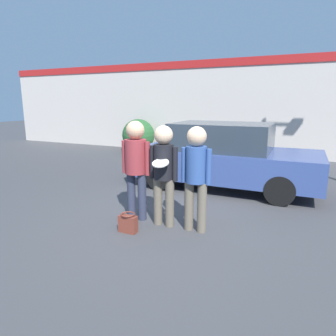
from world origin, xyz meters
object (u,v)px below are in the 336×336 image
at_px(person_left, 136,161).
at_px(handbag, 128,223).
at_px(person_middle_with_frisbee, 164,167).
at_px(shrub, 138,135).
at_px(person_right, 196,171).
at_px(parked_car_near, 224,156).

distance_m(person_left, handbag, 1.08).
bearing_deg(person_left, person_middle_with_frisbee, -6.54).
relative_size(person_left, person_middle_with_frisbee, 1.03).
relative_size(person_middle_with_frisbee, shrub, 1.23).
distance_m(person_right, parked_car_near, 2.78).
relative_size(person_middle_with_frisbee, handbag, 5.39).
xyz_separation_m(shrub, handbag, (3.98, -7.26, -0.54)).
height_order(person_left, person_right, person_left).
xyz_separation_m(person_right, handbag, (-0.96, -0.51, -0.86)).
height_order(parked_car_near, shrub, parked_car_near).
xyz_separation_m(person_right, shrub, (-4.95, 6.75, -0.32)).
xyz_separation_m(person_middle_with_frisbee, shrub, (-4.38, 6.76, -0.32)).
height_order(person_left, handbag, person_left).
distance_m(person_left, person_right, 1.13).
bearing_deg(parked_car_near, handbag, -102.55).
bearing_deg(handbag, person_left, 106.02).
xyz_separation_m(person_left, shrub, (-3.82, 6.69, -0.37)).
bearing_deg(person_right, person_middle_with_frisbee, -179.21).
xyz_separation_m(person_left, person_right, (1.13, -0.06, -0.05)).
height_order(person_left, person_middle_with_frisbee, person_left).
xyz_separation_m(parked_car_near, shrub, (-4.71, 3.99, -0.09)).
bearing_deg(parked_car_near, person_middle_with_frisbee, -96.73).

